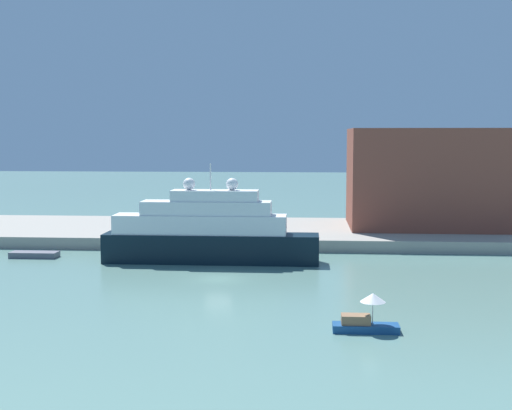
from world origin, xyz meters
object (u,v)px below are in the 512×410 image
large_yacht (208,233)px  person_figure (198,228)px  small_motorboat (366,318)px  parked_car (158,226)px  work_barge (34,255)px  harbor_building (430,178)px  mooring_bollard (241,235)px

large_yacht → person_figure: size_ratio=15.14×
large_yacht → small_motorboat: 30.21m
parked_car → large_yacht: bearing=-59.3°
work_barge → person_figure: (17.24, 10.56, 1.86)m
work_barge → parked_car: bearing=48.9°
small_motorboat → harbor_building: (12.51, 47.28, 7.15)m
mooring_bollard → parked_car: bearing=151.9°
large_yacht → work_barge: 20.49m
harbor_building → parked_car: 37.35m
harbor_building → parked_car: (-36.28, -6.44, -6.09)m
small_motorboat → person_figure: bearing=115.2°
work_barge → person_figure: 20.30m
large_yacht → harbor_building: bearing=37.6°
small_motorboat → work_barge: 44.82m
small_motorboat → work_barge: (-35.25, 27.68, -0.68)m
small_motorboat → mooring_bollard: 36.76m
harbor_building → small_motorboat: bearing=-104.8°
work_barge → parked_car: 17.54m
harbor_building → person_figure: 32.38m
large_yacht → mooring_bollard: (2.81, 8.55, -1.41)m
harbor_building → parked_car: harbor_building is taller
work_barge → parked_car: (11.47, 13.16, 1.74)m
work_barge → person_figure: size_ratio=3.47×
mooring_bollard → harbor_building: bearing=27.0°
parked_car → person_figure: (5.77, -2.60, 0.13)m
mooring_bollard → small_motorboat: bearing=-70.6°
harbor_building → mooring_bollard: 28.46m
work_barge → parked_car: parked_car is taller
small_motorboat → large_yacht: bearing=119.9°
large_yacht → person_figure: bearing=103.8°
large_yacht → person_figure: (-2.98, 12.13, -1.07)m
harbor_building → work_barge: bearing=-157.7°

